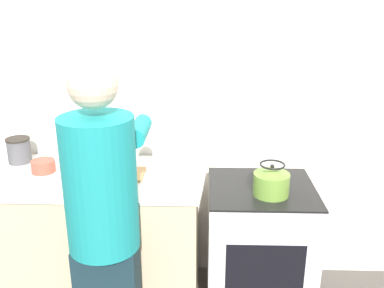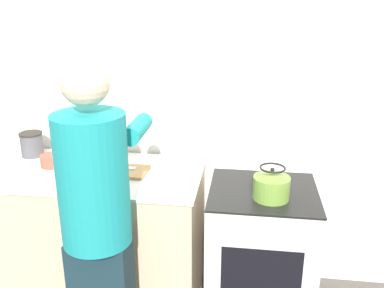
{
  "view_description": "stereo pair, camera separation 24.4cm",
  "coord_description": "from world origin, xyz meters",
  "px_view_note": "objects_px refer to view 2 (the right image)",
  "views": [
    {
      "loc": [
        0.33,
        -2.07,
        2.0
      ],
      "look_at": [
        0.27,
        0.24,
        1.18
      ],
      "focal_mm": 40.0,
      "sensor_mm": 36.0,
      "label": 1
    },
    {
      "loc": [
        0.58,
        -2.05,
        2.0
      ],
      "look_at": [
        0.27,
        0.24,
        1.18
      ],
      "focal_mm": 40.0,
      "sensor_mm": 36.0,
      "label": 2
    }
  ],
  "objects_px": {
    "cutting_board": "(119,171)",
    "knife": "(117,167)",
    "oven": "(260,254)",
    "kettle": "(271,185)",
    "person": "(97,215)",
    "bowl_prep": "(52,160)",
    "canister_jar": "(32,144)"
  },
  "relations": [
    {
      "from": "cutting_board",
      "to": "knife",
      "type": "xyz_separation_m",
      "value": [
        -0.02,
        0.03,
        0.01
      ]
    },
    {
      "from": "oven",
      "to": "kettle",
      "type": "relative_size",
      "value": 4.24
    },
    {
      "from": "person",
      "to": "bowl_prep",
      "type": "height_order",
      "value": "person"
    },
    {
      "from": "knife",
      "to": "kettle",
      "type": "height_order",
      "value": "kettle"
    },
    {
      "from": "oven",
      "to": "knife",
      "type": "distance_m",
      "value": 1.06
    },
    {
      "from": "cutting_board",
      "to": "kettle",
      "type": "bearing_deg",
      "value": -8.73
    },
    {
      "from": "bowl_prep",
      "to": "canister_jar",
      "type": "bearing_deg",
      "value": 143.54
    },
    {
      "from": "cutting_board",
      "to": "canister_jar",
      "type": "xyz_separation_m",
      "value": [
        -0.68,
        0.21,
        0.08
      ]
    },
    {
      "from": "kettle",
      "to": "bowl_prep",
      "type": "distance_m",
      "value": 1.42
    },
    {
      "from": "oven",
      "to": "person",
      "type": "height_order",
      "value": "person"
    },
    {
      "from": "canister_jar",
      "to": "kettle",
      "type": "bearing_deg",
      "value": -12.19
    },
    {
      "from": "oven",
      "to": "canister_jar",
      "type": "distance_m",
      "value": 1.7
    },
    {
      "from": "person",
      "to": "canister_jar",
      "type": "relative_size",
      "value": 10.38
    },
    {
      "from": "kettle",
      "to": "oven",
      "type": "bearing_deg",
      "value": 111.27
    },
    {
      "from": "oven",
      "to": "kettle",
      "type": "xyz_separation_m",
      "value": [
        0.04,
        -0.1,
        0.53
      ]
    },
    {
      "from": "knife",
      "to": "oven",
      "type": "bearing_deg",
      "value": -4.36
    },
    {
      "from": "kettle",
      "to": "bowl_prep",
      "type": "xyz_separation_m",
      "value": [
        -1.4,
        0.19,
        0.0
      ]
    },
    {
      "from": "person",
      "to": "cutting_board",
      "type": "bearing_deg",
      "value": 95.66
    },
    {
      "from": "knife",
      "to": "canister_jar",
      "type": "xyz_separation_m",
      "value": [
        -0.66,
        0.18,
        0.06
      ]
    },
    {
      "from": "kettle",
      "to": "bowl_prep",
      "type": "height_order",
      "value": "kettle"
    },
    {
      "from": "bowl_prep",
      "to": "kettle",
      "type": "bearing_deg",
      "value": -7.75
    },
    {
      "from": "person",
      "to": "bowl_prep",
      "type": "distance_m",
      "value": 0.8
    },
    {
      "from": "person",
      "to": "kettle",
      "type": "xyz_separation_m",
      "value": [
        0.88,
        0.42,
        0.03
      ]
    },
    {
      "from": "bowl_prep",
      "to": "knife",
      "type": "bearing_deg",
      "value": -2.49
    },
    {
      "from": "canister_jar",
      "to": "knife",
      "type": "bearing_deg",
      "value": -15.18
    },
    {
      "from": "person",
      "to": "bowl_prep",
      "type": "relative_size",
      "value": 11.75
    },
    {
      "from": "oven",
      "to": "canister_jar",
      "type": "relative_size",
      "value": 5.31
    },
    {
      "from": "oven",
      "to": "canister_jar",
      "type": "height_order",
      "value": "canister_jar"
    },
    {
      "from": "kettle",
      "to": "canister_jar",
      "type": "xyz_separation_m",
      "value": [
        -1.62,
        0.35,
        0.05
      ]
    },
    {
      "from": "cutting_board",
      "to": "knife",
      "type": "relative_size",
      "value": 1.52
    },
    {
      "from": "kettle",
      "to": "cutting_board",
      "type": "bearing_deg",
      "value": 171.27
    },
    {
      "from": "person",
      "to": "cutting_board",
      "type": "distance_m",
      "value": 0.56
    }
  ]
}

